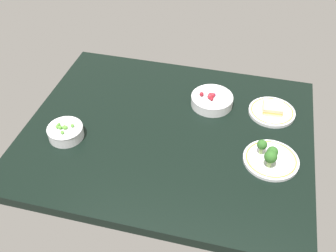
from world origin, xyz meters
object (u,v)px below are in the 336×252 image
(bowl_berries, at_px, (212,100))
(plate_sandwich, at_px, (272,111))
(bowl_peas, at_px, (66,132))
(plate_broccoli, at_px, (270,158))

(bowl_berries, bearing_deg, plate_sandwich, 0.79)
(plate_sandwich, distance_m, bowl_peas, 0.83)
(plate_broccoli, height_order, bowl_peas, plate_broccoli)
(bowl_berries, height_order, plate_broccoli, plate_broccoli)
(bowl_berries, xyz_separation_m, plate_broccoli, (0.26, -0.27, -0.01))
(bowl_peas, bearing_deg, bowl_berries, 33.04)
(bowl_berries, xyz_separation_m, plate_sandwich, (0.25, 0.00, -0.01))
(bowl_berries, distance_m, plate_broccoli, 0.37)
(bowl_berries, xyz_separation_m, bowl_peas, (-0.51, -0.33, 0.00))
(plate_sandwich, bearing_deg, bowl_berries, -179.21)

